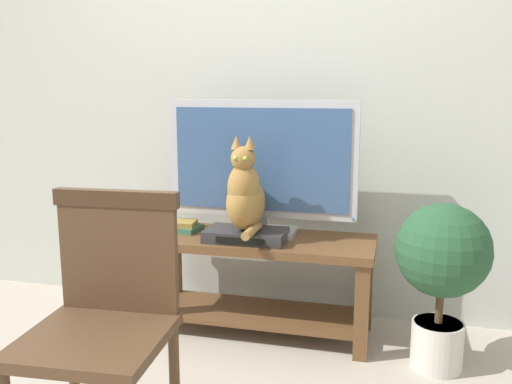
% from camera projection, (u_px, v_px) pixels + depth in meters
% --- Properties ---
extents(ground_plane, '(12.00, 12.00, 0.00)m').
position_uv_depth(ground_plane, '(224.00, 382.00, 2.50)').
color(ground_plane, '#ADA393').
extents(back_wall, '(7.00, 0.12, 2.80)m').
position_uv_depth(back_wall, '(272.00, 72.00, 3.16)').
color(back_wall, '#B7BCB2').
rests_on(back_wall, ground).
extents(tv_stand, '(1.23, 0.46, 0.53)m').
position_uv_depth(tv_stand, '(258.00, 268.00, 2.96)').
color(tv_stand, brown).
rests_on(tv_stand, ground).
extents(tv, '(1.02, 0.20, 0.72)m').
position_uv_depth(tv, '(262.00, 164.00, 2.93)').
color(tv, '#B7B7BC').
rests_on(tv, tv_stand).
extents(media_box, '(0.42, 0.24, 0.06)m').
position_uv_depth(media_box, '(246.00, 235.00, 2.87)').
color(media_box, '#2D2D30').
rests_on(media_box, tv_stand).
extents(cat, '(0.20, 0.36, 0.49)m').
position_uv_depth(cat, '(245.00, 195.00, 2.81)').
color(cat, olive).
rests_on(cat, media_box).
extents(wooden_chair, '(0.50, 0.51, 0.95)m').
position_uv_depth(wooden_chair, '(105.00, 307.00, 1.94)').
color(wooden_chair, '#513823').
rests_on(wooden_chair, ground).
extents(book_stack, '(0.22, 0.18, 0.06)m').
position_uv_depth(book_stack, '(181.00, 226.00, 3.06)').
color(book_stack, '#38664C').
rests_on(book_stack, tv_stand).
extents(potted_plant, '(0.44, 0.44, 0.80)m').
position_uv_depth(potted_plant, '(442.00, 264.00, 2.54)').
color(potted_plant, beige).
rests_on(potted_plant, ground).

